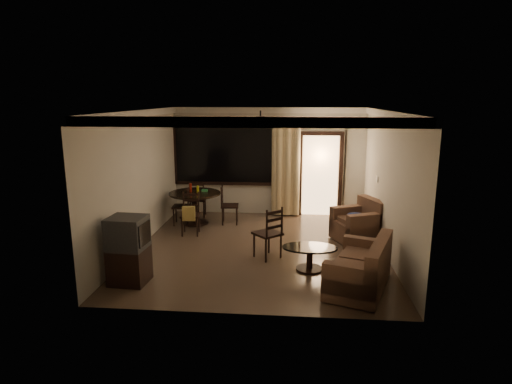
# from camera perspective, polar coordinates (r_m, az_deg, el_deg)

# --- Properties ---
(ground) EXTENTS (5.50, 5.50, 0.00)m
(ground) POSITION_cam_1_polar(r_m,az_deg,el_deg) (8.90, 0.56, -7.52)
(ground) COLOR #7F6651
(ground) RESTS_ON ground
(room_shell) EXTENTS (5.50, 6.70, 5.50)m
(room_shell) POSITION_cam_1_polar(r_m,az_deg,el_deg) (10.18, 4.72, 5.60)
(room_shell) COLOR beige
(room_shell) RESTS_ON ground
(dining_table) EXTENTS (1.25, 1.25, 1.00)m
(dining_table) POSITION_cam_1_polar(r_m,az_deg,el_deg) (10.54, -8.14, -0.95)
(dining_table) COLOR black
(dining_table) RESTS_ON ground
(dining_chair_west) EXTENTS (0.46, 0.46, 0.95)m
(dining_chair_west) POSITION_cam_1_polar(r_m,az_deg,el_deg) (10.62, -9.80, -2.78)
(dining_chair_west) COLOR black
(dining_chair_west) RESTS_ON ground
(dining_chair_east) EXTENTS (0.46, 0.46, 0.95)m
(dining_chair_east) POSITION_cam_1_polar(r_m,az_deg,el_deg) (10.55, -3.58, -2.72)
(dining_chair_east) COLOR black
(dining_chair_east) RESTS_ON ground
(dining_chair_south) EXTENTS (0.46, 0.51, 0.95)m
(dining_chair_south) POSITION_cam_1_polar(r_m,az_deg,el_deg) (9.80, -8.73, -3.90)
(dining_chair_south) COLOR black
(dining_chair_south) RESTS_ON ground
(dining_chair_north) EXTENTS (0.46, 0.46, 0.95)m
(dining_chair_north) POSITION_cam_1_polar(r_m,az_deg,el_deg) (11.25, -7.74, -1.84)
(dining_chair_north) COLOR black
(dining_chair_north) RESTS_ON ground
(tv_cabinet) EXTENTS (0.64, 0.58, 1.14)m
(tv_cabinet) POSITION_cam_1_polar(r_m,az_deg,el_deg) (7.46, -16.63, -7.42)
(tv_cabinet) COLOR black
(tv_cabinet) RESTS_ON ground
(sofa) EXTENTS (1.28, 1.71, 0.82)m
(sofa) POSITION_cam_1_polar(r_m,az_deg,el_deg) (7.22, 13.99, -10.03)
(sofa) COLOR #3F1E1D
(sofa) RESTS_ON ground
(armchair) EXTENTS (1.18, 1.18, 0.90)m
(armchair) POSITION_cam_1_polar(r_m,az_deg,el_deg) (9.48, 13.68, -4.24)
(armchair) COLOR #3F1E1D
(armchair) RESTS_ON ground
(coffee_table) EXTENTS (0.99, 0.59, 0.44)m
(coffee_table) POSITION_cam_1_polar(r_m,az_deg,el_deg) (7.82, 7.17, -8.26)
(coffee_table) COLOR black
(coffee_table) RESTS_ON ground
(side_chair) EXTENTS (0.64, 0.64, 1.03)m
(side_chair) POSITION_cam_1_polar(r_m,az_deg,el_deg) (8.31, 1.60, -6.77)
(side_chair) COLOR black
(side_chair) RESTS_ON ground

